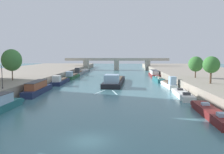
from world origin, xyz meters
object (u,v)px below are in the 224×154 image
Objects in this scene: barge_midriver at (114,81)px; tree_right_far at (196,64)px; moored_boat_left_far at (38,88)px; moored_boat_right_far at (211,113)px; moored_boat_right_lone at (158,79)px; moored_boat_left_end at (60,81)px; moored_boat_right_end at (182,94)px; moored_boat_right_near at (169,84)px; moored_boat_left_midway at (79,73)px; moored_boat_right_downstream at (154,74)px; tree_left_end_of_row at (12,60)px; moored_boat_left_lone at (72,76)px; lamppost_left_bank at (2,75)px; moored_boat_left_downstream at (84,71)px; tree_right_nearest at (211,65)px; bridge_far at (117,62)px.

tree_right_far is at bearing -11.40° from barge_midriver.
moored_boat_left_far is 36.42m from moored_boat_right_far.
tree_right_far is (8.11, -12.59, 5.66)m from moored_boat_right_lone.
moored_boat_left_end is 39.74m from tree_right_far.
moored_boat_right_end is 1.08× the size of moored_boat_right_near.
moored_boat_right_downstream is at bearing -11.27° from moored_boat_left_midway.
tree_left_end_of_row reaches higher than tree_right_far.
moored_boat_right_end is 40.91m from tree_left_end_of_row.
moored_boat_left_lone is 1.12× the size of moored_boat_left_midway.
lamppost_left_bank is (-34.42, -34.07, 4.34)m from moored_boat_right_lone.
moored_boat_right_downstream is (0.13, 58.26, 0.53)m from moored_boat_right_far.
moored_boat_left_lone is at bearing -166.06° from moored_boat_right_downstream.
moored_boat_right_near is at bearing 10.30° from tree_left_end_of_row.
moored_boat_right_far is at bearing -90.03° from moored_boat_right_end.
moored_boat_right_end is at bearing -48.30° from moored_boat_left_lone.
tree_right_far reaches higher than moored_boat_right_end.
lamppost_left_bank is (-35.06, 8.88, 4.35)m from moored_boat_right_far.
tree_left_end_of_row is (-39.74, 21.93, 6.90)m from moored_boat_right_far.
moored_boat_left_midway is at bearing 86.53° from lamppost_left_bank.
moored_boat_right_downstream is at bearing 89.87° from moored_boat_right_far.
tree_right_far reaches higher than moored_boat_left_downstream.
moored_boat_right_downstream is at bearing 87.11° from moored_boat_right_lone.
moored_boat_right_lone reaches higher than moored_boat_right_end.
tree_right_far is at bearing 76.17° from moored_boat_right_far.
moored_boat_left_end is at bearing 155.99° from tree_right_nearest.
moored_boat_right_near reaches higher than moored_boat_right_far.
moored_boat_left_lone reaches higher than moored_boat_left_downstream.
moored_boat_right_far is at bearing -68.20° from moored_boat_left_downstream.
bridge_far is (23.74, 75.27, -3.12)m from tree_left_end_of_row.
moored_boat_left_end is at bearing -89.83° from moored_boat_left_midway.
tree_left_end_of_row is 1.28× the size of tree_right_nearest.
tree_right_nearest reaches higher than moored_boat_right_end.
moored_boat_left_far is 51.65m from moored_boat_right_downstream.
tree_right_nearest is 82.38m from bridge_far.
moored_boat_right_downstream is at bearing -33.84° from moored_boat_left_downstream.
tree_left_end_of_row is 46.72m from tree_right_nearest.
tree_left_end_of_row is at bearing 175.26° from tree_right_nearest.
tree_right_nearest is at bearing -40.26° from moored_boat_left_lone.
moored_boat_right_far is 42.95m from moored_boat_right_lone.
tree_left_end_of_row reaches higher than moored_boat_right_end.
moored_boat_left_midway reaches higher than moored_boat_right_lone.
bridge_far reaches higher than moored_boat_left_lone.
moored_boat_left_lone is 0.91× the size of moored_boat_right_downstream.
lamppost_left_bank is at bearing -93.47° from moored_boat_left_midway.
tree_left_end_of_row is (-39.10, -21.02, 6.88)m from moored_boat_right_lone.
moored_boat_right_near is 69.99m from bridge_far.
moored_boat_right_downstream is 54.31m from tree_left_end_of_row.
moored_boat_right_lone is 0.20× the size of bridge_far.
barge_midriver reaches higher than moored_boat_left_end.
moored_boat_left_lone is at bearing -88.86° from moored_boat_left_midway.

